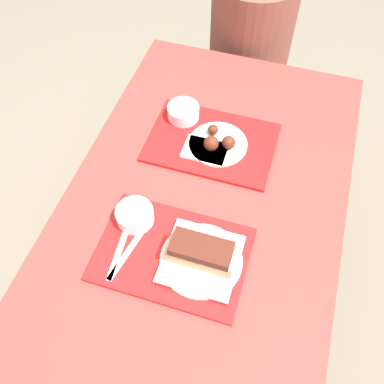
% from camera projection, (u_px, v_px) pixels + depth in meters
% --- Properties ---
extents(ground_plane, '(12.00, 12.00, 0.00)m').
position_uv_depth(ground_plane, '(202.00, 288.00, 1.98)').
color(ground_plane, '#706656').
extents(picnic_table, '(0.86, 1.41, 0.77)m').
position_uv_depth(picnic_table, '(205.00, 213.00, 1.44)').
color(picnic_table, maroon).
rests_on(picnic_table, ground_plane).
extents(picnic_bench_far, '(0.82, 0.28, 0.47)m').
position_uv_depth(picnic_bench_far, '(255.00, 93.00, 2.16)').
color(picnic_bench_far, maroon).
rests_on(picnic_bench_far, ground_plane).
extents(tray_near, '(0.43, 0.30, 0.01)m').
position_uv_depth(tray_near, '(173.00, 254.00, 1.23)').
color(tray_near, red).
rests_on(tray_near, picnic_table).
extents(tray_far, '(0.43, 0.30, 0.01)m').
position_uv_depth(tray_far, '(212.00, 142.00, 1.47)').
color(tray_far, red).
rests_on(tray_far, picnic_table).
extents(bowl_coleslaw_near, '(0.11, 0.11, 0.05)m').
position_uv_depth(bowl_coleslaw_near, '(135.00, 215.00, 1.26)').
color(bowl_coleslaw_near, silver).
rests_on(bowl_coleslaw_near, tray_near).
extents(brisket_sandwich_plate, '(0.23, 0.23, 0.09)m').
position_uv_depth(brisket_sandwich_plate, '(201.00, 256.00, 1.18)').
color(brisket_sandwich_plate, beige).
rests_on(brisket_sandwich_plate, tray_near).
extents(plastic_fork_near, '(0.03, 0.17, 0.00)m').
position_uv_depth(plastic_fork_near, '(118.00, 254.00, 1.22)').
color(plastic_fork_near, white).
rests_on(plastic_fork_near, tray_near).
extents(plastic_knife_near, '(0.05, 0.17, 0.00)m').
position_uv_depth(plastic_knife_near, '(125.00, 256.00, 1.21)').
color(plastic_knife_near, white).
rests_on(plastic_knife_near, tray_near).
extents(bowl_coleslaw_far, '(0.11, 0.11, 0.05)m').
position_uv_depth(bowl_coleslaw_far, '(183.00, 111.00, 1.51)').
color(bowl_coleslaw_far, silver).
rests_on(bowl_coleslaw_far, tray_far).
extents(wings_plate_far, '(0.20, 0.20, 0.06)m').
position_uv_depth(wings_plate_far, '(218.00, 142.00, 1.44)').
color(wings_plate_far, beige).
rests_on(wings_plate_far, tray_far).
extents(napkin_far, '(0.15, 0.10, 0.01)m').
position_uv_depth(napkin_far, '(205.00, 150.00, 1.44)').
color(napkin_far, white).
rests_on(napkin_far, tray_far).
extents(person_seated_across, '(0.37, 0.37, 0.70)m').
position_uv_depth(person_seated_across, '(252.00, 27.00, 1.87)').
color(person_seated_across, brown).
rests_on(person_seated_across, picnic_bench_far).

